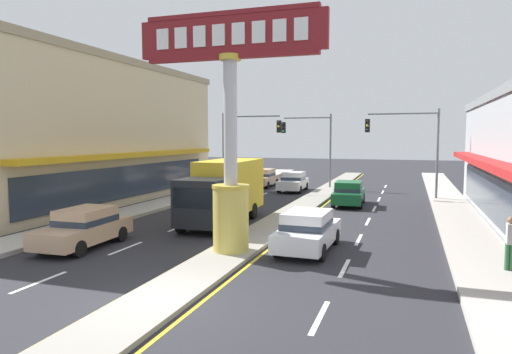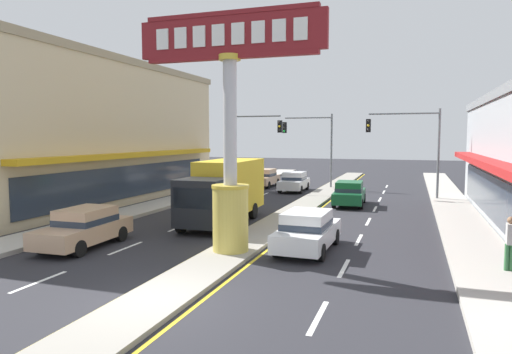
# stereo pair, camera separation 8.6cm
# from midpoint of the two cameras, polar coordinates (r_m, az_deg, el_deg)

# --- Properties ---
(ground_plane) EXTENTS (160.00, 160.00, 0.00)m
(ground_plane) POSITION_cam_midpoint_polar(r_m,az_deg,el_deg) (12.74, -12.11, -14.96)
(ground_plane) COLOR #28282D
(median_strip) EXTENTS (1.83, 52.00, 0.14)m
(median_strip) POSITION_cam_midpoint_polar(r_m,az_deg,el_deg) (29.23, 6.32, -3.39)
(median_strip) COLOR gray
(median_strip) RESTS_ON ground
(sidewalk_left) EXTENTS (2.29, 60.00, 0.18)m
(sidewalk_left) POSITION_cam_midpoint_polar(r_m,az_deg,el_deg) (30.46, -10.68, -3.07)
(sidewalk_left) COLOR #ADA89E
(sidewalk_left) RESTS_ON ground
(sidewalk_right) EXTENTS (2.29, 60.00, 0.18)m
(sidewalk_right) POSITION_cam_midpoint_polar(r_m,az_deg,el_deg) (26.70, 23.87, -4.55)
(sidewalk_right) COLOR #ADA89E
(sidewalk_right) RESTS_ON ground
(lane_markings) EXTENTS (8.57, 52.00, 0.01)m
(lane_markings) POSITION_cam_midpoint_polar(r_m,az_deg,el_deg) (27.93, 5.71, -3.91)
(lane_markings) COLOR silver
(lane_markings) RESTS_ON ground
(district_sign) EXTENTS (7.02, 1.38, 8.60)m
(district_sign) POSITION_cam_midpoint_polar(r_m,az_deg,el_deg) (16.69, -3.08, 4.76)
(district_sign) COLOR gold
(district_sign) RESTS_ON median_strip
(storefront_left) EXTENTS (8.95, 23.96, 9.29)m
(storefront_left) POSITION_cam_midpoint_polar(r_m,az_deg,el_deg) (32.82, -20.79, 5.25)
(storefront_left) COLOR beige
(storefront_left) RESTS_ON ground
(traffic_light_left_side) EXTENTS (4.86, 0.46, 6.20)m
(traffic_light_left_side) POSITION_cam_midpoint_polar(r_m,az_deg,el_deg) (36.02, -1.30, 4.89)
(traffic_light_left_side) COLOR slate
(traffic_light_left_side) RESTS_ON ground
(traffic_light_right_side) EXTENTS (4.86, 0.46, 6.20)m
(traffic_light_right_side) POSITION_cam_midpoint_polar(r_m,az_deg,el_deg) (33.15, 18.74, 4.62)
(traffic_light_right_side) COLOR slate
(traffic_light_right_side) RESTS_ON ground
(traffic_light_median_far) EXTENTS (4.20, 0.46, 6.20)m
(traffic_light_median_far) POSITION_cam_midpoint_polar(r_m,az_deg,el_deg) (38.82, 7.19, 4.78)
(traffic_light_median_far) COLOR slate
(traffic_light_median_far) RESTS_ON ground
(box_truck_near_right_lane) EXTENTS (2.35, 6.95, 3.12)m
(box_truck_near_right_lane) POSITION_cam_midpoint_polar(r_m,az_deg,el_deg) (23.02, -3.86, -1.56)
(box_truck_near_right_lane) COLOR black
(box_truck_near_right_lane) RESTS_ON ground
(sedan_far_right_lane) EXTENTS (1.94, 4.35, 1.53)m
(sedan_far_right_lane) POSITION_cam_midpoint_polar(r_m,az_deg,el_deg) (36.62, 4.81, -0.55)
(sedan_far_right_lane) COLOR silver
(sedan_far_right_lane) RESTS_ON ground
(sedan_near_left_lane) EXTENTS (1.98, 4.37, 1.53)m
(sedan_near_left_lane) POSITION_cam_midpoint_polar(r_m,az_deg,el_deg) (29.54, 11.56, -1.97)
(sedan_near_left_lane) COLOR #14562D
(sedan_near_left_lane) RESTS_ON ground
(sedan_mid_left_lane) EXTENTS (1.95, 4.36, 1.53)m
(sedan_mid_left_lane) POSITION_cam_midpoint_polar(r_m,az_deg,el_deg) (19.37, -20.35, -5.83)
(sedan_mid_left_lane) COLOR tan
(sedan_mid_left_lane) RESTS_ON ground
(sedan_far_left_oncoming) EXTENTS (1.93, 4.35, 1.53)m
(sedan_far_left_oncoming) POSITION_cam_midpoint_polar(r_m,az_deg,el_deg) (17.66, 6.53, -6.58)
(sedan_far_left_oncoming) COLOR white
(sedan_far_left_oncoming) RESTS_ON ground
(sedan_kerb_right) EXTENTS (1.86, 4.31, 1.53)m
(sedan_kerb_right) POSITION_cam_midpoint_polar(r_m,az_deg,el_deg) (39.90, 1.07, -0.07)
(sedan_kerb_right) COLOR tan
(sedan_kerb_right) RESTS_ON ground
(pedestrian_near_kerb) EXTENTS (0.28, 0.41, 1.69)m
(pedestrian_near_kerb) POSITION_cam_midpoint_polar(r_m,az_deg,el_deg) (16.37, 29.07, -6.85)
(pedestrian_near_kerb) COLOR #336B3D
(pedestrian_near_kerb) RESTS_ON sidewalk_right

